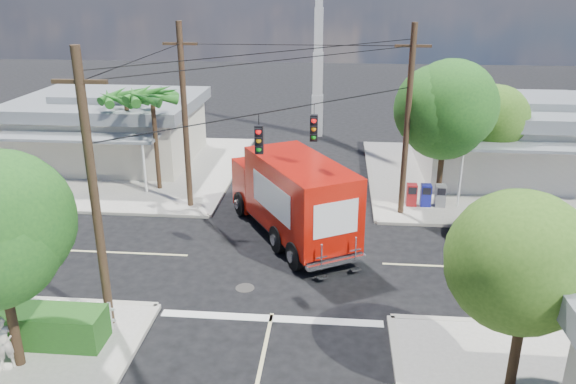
# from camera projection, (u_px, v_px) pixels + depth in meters

# --- Properties ---
(ground) EXTENTS (120.00, 120.00, 0.00)m
(ground) POSITION_uv_depth(u_px,v_px,m) (284.00, 260.00, 22.87)
(ground) COLOR black
(ground) RESTS_ON ground
(sidewalk_ne) EXTENTS (14.12, 14.12, 0.14)m
(sidewalk_ne) POSITION_uv_depth(u_px,v_px,m) (491.00, 179.00, 32.07)
(sidewalk_ne) COLOR #9B968C
(sidewalk_ne) RESTS_ON ground
(sidewalk_nw) EXTENTS (14.12, 14.12, 0.14)m
(sidewalk_nw) POSITION_uv_depth(u_px,v_px,m) (122.00, 168.00, 33.92)
(sidewalk_nw) COLOR #9B968C
(sidewalk_nw) RESTS_ON ground
(road_markings) EXTENTS (32.00, 32.00, 0.01)m
(road_markings) POSITION_uv_depth(u_px,v_px,m) (280.00, 277.00, 21.49)
(road_markings) COLOR beige
(road_markings) RESTS_ON ground
(building_ne) EXTENTS (11.80, 10.20, 4.50)m
(building_ne) POSITION_uv_depth(u_px,v_px,m) (520.00, 136.00, 32.16)
(building_ne) COLOR silver
(building_ne) RESTS_ON sidewalk_ne
(building_nw) EXTENTS (10.80, 10.20, 4.30)m
(building_nw) POSITION_uv_depth(u_px,v_px,m) (111.00, 127.00, 34.74)
(building_nw) COLOR beige
(building_nw) RESTS_ON sidewalk_nw
(radio_tower) EXTENTS (0.80, 0.80, 17.00)m
(radio_tower) POSITION_uv_depth(u_px,v_px,m) (318.00, 58.00, 39.51)
(radio_tower) COLOR silver
(radio_tower) RESTS_ON ground
(tree_ne_front) EXTENTS (4.21, 4.14, 6.66)m
(tree_ne_front) POSITION_uv_depth(u_px,v_px,m) (446.00, 112.00, 26.89)
(tree_ne_front) COLOR #422D1C
(tree_ne_front) RESTS_ON sidewalk_ne
(tree_ne_back) EXTENTS (3.77, 3.66, 5.82)m
(tree_ne_back) POSITION_uv_depth(u_px,v_px,m) (489.00, 115.00, 28.93)
(tree_ne_back) COLOR #422D1C
(tree_ne_back) RESTS_ON sidewalk_ne
(tree_se) EXTENTS (3.67, 3.54, 5.62)m
(tree_se) POSITION_uv_depth(u_px,v_px,m) (532.00, 260.00, 14.10)
(tree_se) COLOR #422D1C
(tree_se) RESTS_ON sidewalk_se
(palm_nw_front) EXTENTS (3.01, 3.08, 5.59)m
(palm_nw_front) POSITION_uv_depth(u_px,v_px,m) (152.00, 98.00, 28.74)
(palm_nw_front) COLOR #422D1C
(palm_nw_front) RESTS_ON sidewalk_nw
(palm_nw_back) EXTENTS (3.01, 3.08, 5.19)m
(palm_nw_back) POSITION_uv_depth(u_px,v_px,m) (126.00, 99.00, 30.44)
(palm_nw_back) COLOR #422D1C
(palm_nw_back) RESTS_ON sidewalk_nw
(utility_poles) EXTENTS (12.00, 10.68, 9.00)m
(utility_poles) POSITION_uv_depth(u_px,v_px,m) (248.00, 137.00, 22.86)
(utility_poles) COLOR #473321
(utility_poles) RESTS_ON ground
(picket_fence) EXTENTS (5.94, 0.06, 1.00)m
(picket_fence) POSITION_uv_depth(u_px,v_px,m) (26.00, 311.00, 18.07)
(picket_fence) COLOR silver
(picket_fence) RESTS_ON sidewalk_sw
(hedge_sw) EXTENTS (6.20, 1.20, 1.10)m
(hedge_sw) POSITION_uv_depth(u_px,v_px,m) (6.00, 324.00, 17.34)
(hedge_sw) COLOR #224B1A
(hedge_sw) RESTS_ON sidewalk_sw
(vending_boxes) EXTENTS (1.90, 0.50, 1.10)m
(vending_boxes) POSITION_uv_depth(u_px,v_px,m) (426.00, 195.00, 27.86)
(vending_boxes) COLOR maroon
(vending_boxes) RESTS_ON sidewalk_ne
(delivery_truck) EXTENTS (6.40, 8.61, 3.69)m
(delivery_truck) POSITION_uv_depth(u_px,v_px,m) (292.00, 196.00, 24.38)
(delivery_truck) COLOR black
(delivery_truck) RESTS_ON ground
(parked_car) EXTENTS (5.20, 2.49, 1.43)m
(parked_car) POSITION_uv_depth(u_px,v_px,m) (523.00, 228.00, 24.10)
(parked_car) COLOR silver
(parked_car) RESTS_ON ground
(pedestrian) EXTENTS (0.71, 0.63, 1.64)m
(pedestrian) POSITION_uv_depth(u_px,v_px,m) (4.00, 343.00, 15.98)
(pedestrian) COLOR beige
(pedestrian) RESTS_ON sidewalk_sw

